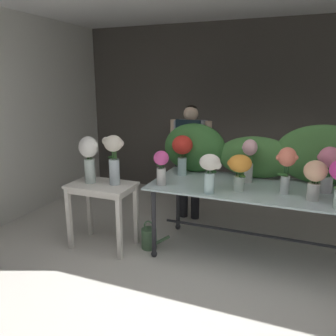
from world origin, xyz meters
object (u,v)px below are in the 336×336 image
at_px(vase_white_roses_tall, 89,155).
at_px(side_table_white, 102,194).
at_px(vase_peach_snapdragons, 315,176).
at_px(watering_can, 149,238).
at_px(vase_scarlet_dahlias, 182,149).
at_px(vase_sunset_hydrangea, 240,168).
at_px(vase_coral_roses, 286,165).
at_px(vase_blush_freesia, 249,157).
at_px(vase_ivory_anemones, 210,169).
at_px(vase_fuchsia_tulips, 161,165).
at_px(vase_rosy_stock, 329,164).
at_px(vase_cream_lisianthus_tall, 114,155).
at_px(display_table_glass, 251,196).
at_px(florist, 190,150).

bearing_deg(vase_white_roses_tall, side_table_white, 0.25).
distance_m(vase_peach_snapdragons, watering_can, 1.94).
distance_m(vase_scarlet_dahlias, vase_white_roses_tall, 1.08).
xyz_separation_m(vase_scarlet_dahlias, vase_white_roses_tall, (-0.93, -0.54, -0.03)).
bearing_deg(vase_peach_snapdragons, vase_scarlet_dahlias, 165.40).
bearing_deg(vase_white_roses_tall, vase_sunset_hydrangea, 6.50).
relative_size(vase_scarlet_dahlias, vase_coral_roses, 1.01).
relative_size(vase_scarlet_dahlias, vase_sunset_hydrangea, 1.27).
height_order(vase_blush_freesia, vase_ivory_anemones, vase_blush_freesia).
height_order(vase_blush_freesia, vase_fuchsia_tulips, vase_blush_freesia).
xyz_separation_m(vase_rosy_stock, vase_white_roses_tall, (-2.50, -0.46, -0.02)).
bearing_deg(vase_white_roses_tall, vase_fuchsia_tulips, 5.27).
distance_m(vase_ivory_anemones, vase_cream_lisianthus_tall, 1.12).
height_order(vase_peach_snapdragons, vase_sunset_hydrangea, vase_peach_snapdragons).
bearing_deg(vase_rosy_stock, watering_can, -170.23).
height_order(display_table_glass, vase_cream_lisianthus_tall, vase_cream_lisianthus_tall).
xyz_separation_m(vase_blush_freesia, vase_peach_snapdragons, (0.66, -0.36, -0.06)).
bearing_deg(vase_white_roses_tall, vase_peach_snapdragons, 3.95).
distance_m(vase_peach_snapdragons, vase_white_roses_tall, 2.38).
distance_m(florist, vase_ivory_anemones, 1.34).
height_order(vase_scarlet_dahlias, watering_can, vase_scarlet_dahlias).
bearing_deg(vase_peach_snapdragons, vase_sunset_hydrangea, 177.85).
relative_size(vase_blush_freesia, vase_white_roses_tall, 0.90).
xyz_separation_m(florist, vase_cream_lisianthus_tall, (-0.52, -1.15, 0.12)).
xyz_separation_m(vase_rosy_stock, vase_peach_snapdragons, (-0.13, -0.29, -0.06)).
height_order(side_table_white, vase_white_roses_tall, vase_white_roses_tall).
height_order(vase_fuchsia_tulips, vase_cream_lisianthus_tall, vase_cream_lisianthus_tall).
height_order(vase_blush_freesia, vase_coral_roses, vase_blush_freesia).
bearing_deg(vase_ivory_anemones, side_table_white, 179.94).
distance_m(vase_peach_snapdragons, vase_sunset_hydrangea, 0.70).
bearing_deg(side_table_white, vase_white_roses_tall, -179.75).
bearing_deg(vase_peach_snapdragons, vase_coral_roses, 159.41).
height_order(florist, vase_white_roses_tall, florist).
distance_m(vase_sunset_hydrangea, vase_cream_lisianthus_tall, 1.38).
relative_size(vase_scarlet_dahlias, watering_can, 1.36).
relative_size(vase_rosy_stock, vase_peach_snapdragons, 1.22).
bearing_deg(vase_fuchsia_tulips, watering_can, 160.42).
relative_size(vase_rosy_stock, vase_white_roses_tall, 0.87).
xyz_separation_m(display_table_glass, vase_white_roses_tall, (-1.77, -0.38, 0.39)).
relative_size(vase_blush_freesia, vase_ivory_anemones, 1.20).
bearing_deg(vase_cream_lisianthus_tall, vase_ivory_anemones, -2.57).
height_order(vase_rosy_stock, watering_can, vase_rosy_stock).
relative_size(vase_rosy_stock, vase_scarlet_dahlias, 0.98).
distance_m(vase_coral_roses, vase_white_roses_tall, 2.13).
relative_size(vase_scarlet_dahlias, vase_ivory_anemones, 1.19).
distance_m(vase_coral_roses, vase_sunset_hydrangea, 0.45).
distance_m(vase_rosy_stock, vase_peach_snapdragons, 0.33).
xyz_separation_m(vase_white_roses_tall, watering_can, (0.67, 0.14, -0.97)).
height_order(display_table_glass, vase_fuchsia_tulips, vase_fuchsia_tulips).
relative_size(vase_peach_snapdragons, vase_sunset_hydrangea, 1.02).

